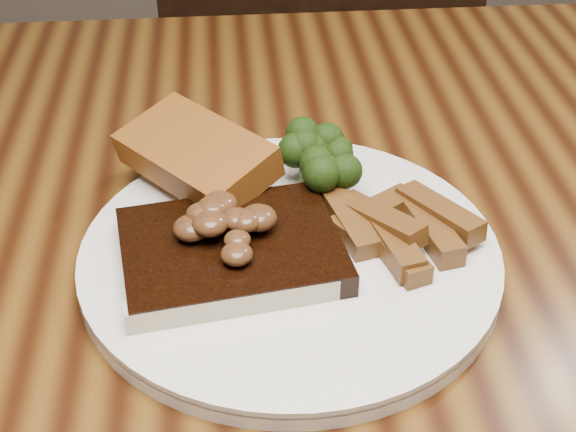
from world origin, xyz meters
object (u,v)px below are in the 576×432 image
(plate, at_px, (290,258))
(steak, at_px, (232,253))
(dining_table, at_px, (284,343))
(chair_far, at_px, (325,110))
(potato_wedges, at_px, (403,233))
(garlic_bread, at_px, (198,177))

(plate, height_order, steak, steak)
(plate, bearing_deg, steak, -164.49)
(dining_table, relative_size, chair_far, 1.76)
(dining_table, height_order, potato_wedges, potato_wedges)
(garlic_bread, bearing_deg, potato_wedges, 19.67)
(dining_table, xyz_separation_m, chair_far, (0.12, 0.66, -0.16))
(dining_table, relative_size, garlic_bread, 12.99)
(chair_far, distance_m, steak, 0.75)
(chair_far, bearing_deg, steak, 92.24)
(steak, bearing_deg, potato_wedges, -4.03)
(dining_table, distance_m, steak, 0.12)
(dining_table, bearing_deg, steak, -148.24)
(dining_table, distance_m, plate, 0.10)
(chair_far, relative_size, garlic_bread, 7.38)
(chair_far, height_order, potato_wedges, chair_far)
(dining_table, xyz_separation_m, steak, (-0.04, -0.02, 0.12))
(dining_table, height_order, garlic_bread, garlic_bread)
(plate, relative_size, garlic_bread, 2.45)
(dining_table, bearing_deg, plate, -73.96)
(chair_far, xyz_separation_m, potato_wedges, (-0.04, -0.67, 0.27))
(steak, distance_m, garlic_bread, 0.10)
(dining_table, xyz_separation_m, potato_wedges, (0.08, -0.01, 0.12))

